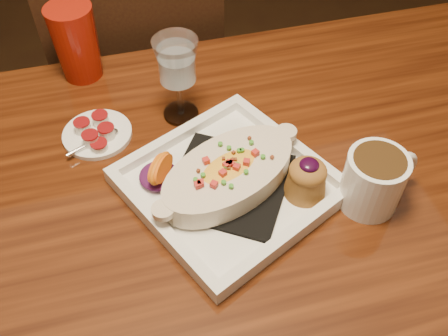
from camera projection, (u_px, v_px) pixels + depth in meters
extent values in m
cube|color=#652B0E|center=(184.00, 221.00, 0.80)|extent=(1.50, 0.90, 0.04)
cylinder|color=black|center=(393.00, 145.00, 1.44)|extent=(0.07, 0.07, 0.71)
cube|color=black|center=(140.00, 87.00, 1.46)|extent=(0.42, 0.42, 0.04)
cylinder|color=black|center=(189.00, 99.00, 1.77)|extent=(0.04, 0.04, 0.45)
cylinder|color=black|center=(92.00, 116.00, 1.71)|extent=(0.04, 0.04, 0.45)
cylinder|color=black|center=(212.00, 168.00, 1.55)|extent=(0.04, 0.04, 0.45)
cylinder|color=black|center=(102.00, 190.00, 1.49)|extent=(0.04, 0.04, 0.45)
cube|color=black|center=(139.00, 54.00, 1.15)|extent=(0.40, 0.03, 0.46)
cube|color=white|center=(229.00, 187.00, 0.82)|extent=(0.39, 0.39, 0.01)
cube|color=black|center=(229.00, 183.00, 0.81)|extent=(0.25, 0.25, 0.01)
ellipsoid|color=yellow|center=(229.00, 173.00, 0.79)|extent=(0.24, 0.19, 0.04)
ellipsoid|color=#52124B|center=(159.00, 176.00, 0.81)|extent=(0.07, 0.07, 0.02)
cone|color=#9C6227|center=(306.00, 182.00, 0.79)|extent=(0.07, 0.07, 0.05)
ellipsoid|color=#9C6227|center=(308.00, 171.00, 0.77)|extent=(0.06, 0.06, 0.03)
ellipsoid|color=black|center=(309.00, 165.00, 0.76)|extent=(0.03, 0.03, 0.01)
cylinder|color=white|center=(373.00, 181.00, 0.77)|extent=(0.09, 0.09, 0.10)
cylinder|color=#33200E|center=(379.00, 164.00, 0.74)|extent=(0.08, 0.08, 0.02)
torus|color=white|center=(398.00, 170.00, 0.79)|extent=(0.07, 0.03, 0.07)
cylinder|color=silver|center=(181.00, 113.00, 0.94)|extent=(0.07, 0.07, 0.01)
cylinder|color=silver|center=(180.00, 98.00, 0.91)|extent=(0.01, 0.01, 0.08)
cone|color=silver|center=(177.00, 62.00, 0.85)|extent=(0.08, 0.08, 0.08)
cylinder|color=white|center=(97.00, 134.00, 0.90)|extent=(0.12, 0.12, 0.01)
cylinder|color=white|center=(83.00, 127.00, 0.89)|extent=(0.03, 0.03, 0.02)
cylinder|color=maroon|center=(81.00, 122.00, 0.88)|extent=(0.03, 0.03, 0.00)
cylinder|color=white|center=(101.00, 120.00, 0.90)|extent=(0.03, 0.03, 0.02)
cylinder|color=maroon|center=(100.00, 115.00, 0.90)|extent=(0.03, 0.03, 0.00)
cylinder|color=white|center=(107.00, 132.00, 0.88)|extent=(0.03, 0.03, 0.02)
cylinder|color=maroon|center=(106.00, 128.00, 0.87)|extent=(0.03, 0.03, 0.00)
cylinder|color=white|center=(91.00, 139.00, 0.87)|extent=(0.03, 0.03, 0.02)
cylinder|color=maroon|center=(90.00, 135.00, 0.86)|extent=(0.03, 0.03, 0.00)
cylinder|color=white|center=(100.00, 148.00, 0.87)|extent=(0.03, 0.03, 0.02)
cylinder|color=maroon|center=(99.00, 143.00, 0.86)|extent=(0.03, 0.03, 0.00)
cone|color=#A1190B|center=(76.00, 43.00, 0.97)|extent=(0.09, 0.09, 0.15)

